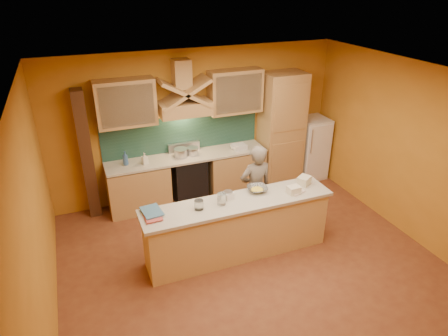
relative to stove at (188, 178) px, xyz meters
name	(u,v)px	position (x,y,z in m)	size (l,w,h in m)	color
floor	(251,263)	(0.30, -2.20, -0.45)	(5.50, 5.00, 0.01)	brown
ceiling	(258,79)	(0.30, -2.20, 2.35)	(5.50, 5.00, 0.01)	white
wall_back	(197,124)	(0.30, 0.30, 0.95)	(5.50, 0.02, 2.80)	#C17C25
wall_front	(383,311)	(0.30, -4.70, 0.95)	(5.50, 0.02, 2.80)	#C17C25
wall_left	(35,223)	(-2.45, -2.20, 0.95)	(0.02, 5.00, 2.80)	#C17C25
wall_right	(410,152)	(3.05, -2.20, 0.95)	(0.02, 5.00, 2.80)	#C17C25
base_cabinet_left	(139,188)	(-0.95, 0.00, -0.02)	(1.10, 0.60, 0.86)	tan
base_cabinet_right	(234,171)	(0.95, 0.00, -0.02)	(1.10, 0.60, 0.86)	tan
counter_top	(188,157)	(0.00, 0.00, 0.45)	(3.00, 0.62, 0.04)	#BBB19E
stove	(188,178)	(0.00, 0.00, 0.00)	(0.60, 0.58, 0.90)	black
backsplash	(182,134)	(0.00, 0.28, 0.80)	(3.00, 0.03, 0.70)	#1C3E36
range_hood	(185,108)	(0.00, 0.05, 1.37)	(0.92, 0.50, 0.24)	tan
hood_chimney	(181,74)	(0.00, 0.15, 1.95)	(0.30, 0.30, 0.50)	tan
upper_cabinet_left	(126,103)	(-1.00, 0.12, 1.55)	(1.00, 0.35, 0.80)	tan
upper_cabinet_right	(235,91)	(1.00, 0.12, 1.55)	(1.00, 0.35, 0.80)	tan
pantry_column	(281,130)	(1.95, 0.00, 0.70)	(0.80, 0.60, 2.30)	tan
fridge	(311,148)	(2.70, 0.00, 0.20)	(0.58, 0.60, 1.30)	white
trim_column_left	(86,155)	(-1.75, 0.15, 0.70)	(0.20, 0.30, 2.30)	#472816
island_body	(238,230)	(0.20, -1.90, -0.01)	(2.80, 0.55, 0.88)	#DEB571
island_top	(238,203)	(0.20, -1.90, 0.47)	(2.90, 0.62, 0.05)	#BBB19E
person	(255,189)	(0.74, -1.38, 0.32)	(0.56, 0.37, 1.54)	#70665B
pot_large	(181,154)	(-0.13, 0.00, 0.53)	(0.25, 0.25, 0.16)	#B9B9C0
pot_small	(193,153)	(0.10, 0.00, 0.52)	(0.20, 0.20, 0.13)	silver
soap_bottle_a	(145,158)	(-0.80, -0.07, 0.57)	(0.09, 0.10, 0.21)	silver
soap_bottle_b	(125,158)	(-1.12, 0.02, 0.60)	(0.10, 0.10, 0.26)	#33578E
bowl_back	(236,147)	(0.97, -0.05, 0.51)	(0.24, 0.24, 0.07)	white
dish_rack	(239,147)	(1.02, -0.08, 0.52)	(0.25, 0.20, 0.09)	silver
book_lower	(144,218)	(-1.18, -1.87, 0.51)	(0.23, 0.31, 0.03)	#BC4A43
book_upper	(143,214)	(-1.18, -1.79, 0.53)	(0.26, 0.35, 0.03)	#406C8E
jar_large	(221,199)	(-0.06, -1.89, 0.58)	(0.12, 0.12, 0.17)	white
jar_small	(199,205)	(-0.40, -1.90, 0.57)	(0.13, 0.13, 0.14)	white
kitchen_scale	(228,195)	(0.09, -1.78, 0.55)	(0.13, 0.13, 0.11)	white
mixing_bowl	(257,189)	(0.59, -1.73, 0.53)	(0.31, 0.31, 0.08)	white
cloth	(296,191)	(1.13, -1.97, 0.50)	(0.24, 0.18, 0.02)	beige
grocery_bag_a	(304,181)	(1.37, -1.81, 0.56)	(0.21, 0.17, 0.13)	beige
grocery_bag_b	(294,190)	(1.08, -1.99, 0.55)	(0.19, 0.15, 0.12)	beige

